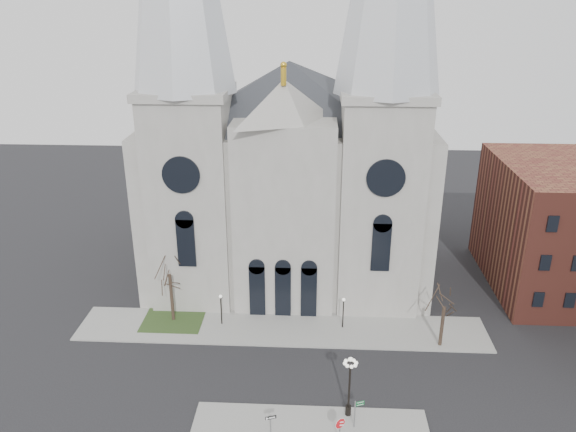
{
  "coord_description": "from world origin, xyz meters",
  "views": [
    {
      "loc": [
        3.04,
        -35.98,
        30.9
      ],
      "look_at": [
        0.79,
        8.0,
        13.25
      ],
      "focal_mm": 35.0,
      "sensor_mm": 36.0,
      "label": 1
    }
  ],
  "objects_px": {
    "globe_lamp": "(350,379)",
    "one_way_sign": "(271,421)",
    "street_name_sign": "(356,412)",
    "stop_sign": "(340,426)"
  },
  "relations": [
    {
      "from": "one_way_sign",
      "to": "street_name_sign",
      "type": "xyz_separation_m",
      "value": [
        6.32,
        1.24,
        0.09
      ]
    },
    {
      "from": "stop_sign",
      "to": "one_way_sign",
      "type": "xyz_separation_m",
      "value": [
        -5.05,
        0.75,
        -0.46
      ]
    },
    {
      "from": "one_way_sign",
      "to": "street_name_sign",
      "type": "bearing_deg",
      "value": -6.68
    },
    {
      "from": "one_way_sign",
      "to": "street_name_sign",
      "type": "distance_m",
      "value": 6.45
    },
    {
      "from": "globe_lamp",
      "to": "street_name_sign",
      "type": "height_order",
      "value": "globe_lamp"
    },
    {
      "from": "globe_lamp",
      "to": "one_way_sign",
      "type": "bearing_deg",
      "value": -156.62
    },
    {
      "from": "globe_lamp",
      "to": "street_name_sign",
      "type": "relative_size",
      "value": 2.23
    },
    {
      "from": "one_way_sign",
      "to": "street_name_sign",
      "type": "height_order",
      "value": "street_name_sign"
    },
    {
      "from": "stop_sign",
      "to": "one_way_sign",
      "type": "relative_size",
      "value": 1.3
    },
    {
      "from": "globe_lamp",
      "to": "street_name_sign",
      "type": "xyz_separation_m",
      "value": [
        0.47,
        -1.29,
        -1.96
      ]
    }
  ]
}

